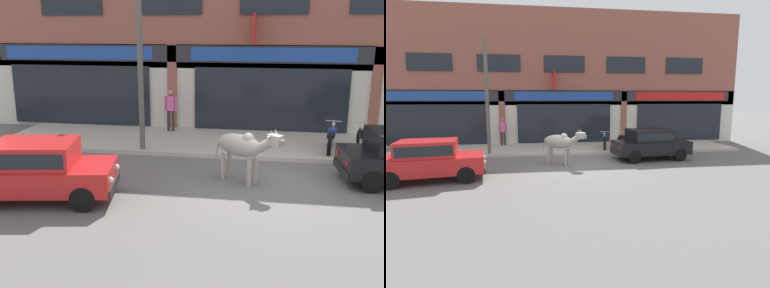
% 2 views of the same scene
% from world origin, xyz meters
% --- Properties ---
extents(ground_plane, '(90.00, 90.00, 0.00)m').
position_xyz_m(ground_plane, '(0.00, 0.00, 0.00)').
color(ground_plane, '#605E5B').
extents(sidewalk, '(19.00, 3.73, 0.13)m').
position_xyz_m(sidewalk, '(0.00, 4.06, 0.07)').
color(sidewalk, '#B7AFA3').
rests_on(sidewalk, ground).
extents(shop_building, '(23.00, 1.40, 8.31)m').
position_xyz_m(shop_building, '(-0.00, 6.18, 3.93)').
color(shop_building, '#8E5142').
rests_on(shop_building, ground).
extents(cow, '(1.90, 1.38, 1.61)m').
position_xyz_m(cow, '(-0.74, 0.13, 1.01)').
color(cow, '#9E998E').
rests_on(cow, ground).
extents(car_0, '(3.79, 2.17, 1.46)m').
position_xyz_m(car_0, '(-5.49, -1.95, 0.81)').
color(car_0, black).
rests_on(car_0, ground).
extents(motorcycle_0, '(0.65, 1.79, 0.88)m').
position_xyz_m(motorcycle_0, '(2.00, 3.33, 0.52)').
color(motorcycle_0, black).
rests_on(motorcycle_0, sidewalk).
extents(motorcycle_1, '(0.52, 1.81, 0.88)m').
position_xyz_m(motorcycle_1, '(3.00, 3.30, 0.52)').
color(motorcycle_1, black).
rests_on(motorcycle_1, sidewalk).
extents(pedestrian, '(0.50, 0.32, 1.60)m').
position_xyz_m(pedestrian, '(-3.75, 5.18, 1.12)').
color(pedestrian, '#2D2D33').
rests_on(pedestrian, sidewalk).
extents(utility_pole, '(0.18, 0.18, 5.71)m').
position_xyz_m(utility_pole, '(-4.15, 2.50, 2.99)').
color(utility_pole, '#595651').
rests_on(utility_pole, sidewalk).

